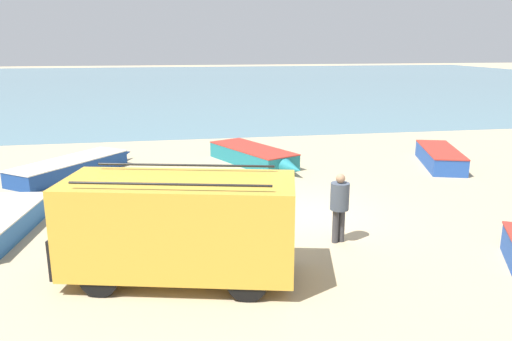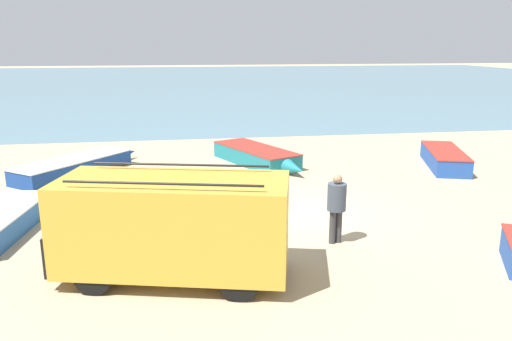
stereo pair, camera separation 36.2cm
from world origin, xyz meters
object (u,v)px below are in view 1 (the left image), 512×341
at_px(fishing_rowboat_2, 0,222).
at_px(fishing_rowboat_3, 439,156).
at_px(fishing_rowboat_1, 255,156).
at_px(fisherman_0, 340,202).
at_px(parked_van, 179,225).
at_px(fishing_rowboat_4, 74,167).

distance_m(fishing_rowboat_2, fishing_rowboat_3, 15.86).
distance_m(fishing_rowboat_1, fisherman_0, 8.42).
distance_m(parked_van, fishing_rowboat_2, 5.69).
xyz_separation_m(parked_van, fishing_rowboat_4, (-3.62, 9.26, -0.88)).
distance_m(parked_van, fishing_rowboat_3, 13.49).
xyz_separation_m(fishing_rowboat_4, fisherman_0, (7.50, -7.96, 0.74)).
bearing_deg(fishing_rowboat_3, parked_van, 145.97).
bearing_deg(fishing_rowboat_3, fishing_rowboat_2, 125.91).
bearing_deg(fishing_rowboat_1, fishing_rowboat_2, -76.29).
bearing_deg(fisherman_0, fishing_rowboat_3, 122.68).
height_order(parked_van, fishing_rowboat_3, parked_van).
height_order(fishing_rowboat_2, fishing_rowboat_3, fishing_rowboat_3).
distance_m(parked_van, fisherman_0, 4.10).
bearing_deg(parked_van, fishing_rowboat_4, -54.81).
bearing_deg(fishing_rowboat_4, fishing_rowboat_2, -150.11).
relative_size(fishing_rowboat_1, fisherman_0, 2.93).
xyz_separation_m(fishing_rowboat_3, fisherman_0, (-6.71, -7.01, 0.70)).
distance_m(fishing_rowboat_1, fishing_rowboat_3, 7.41).
xyz_separation_m(fishing_rowboat_1, fisherman_0, (0.57, -8.37, 0.71)).
relative_size(fishing_rowboat_1, fishing_rowboat_4, 1.02).
height_order(fishing_rowboat_2, fisherman_0, fisherman_0).
relative_size(fishing_rowboat_3, fisherman_0, 2.69).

